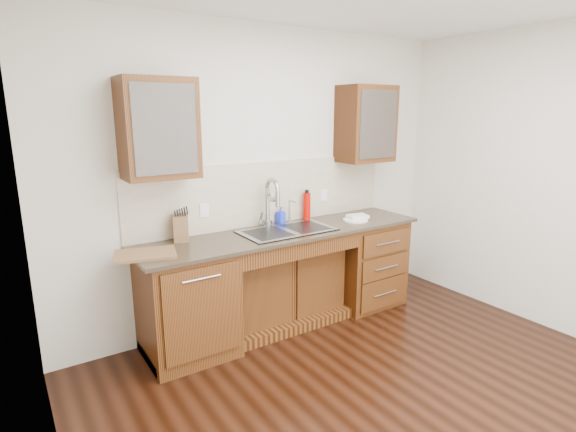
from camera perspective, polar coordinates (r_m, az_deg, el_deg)
ground at (r=3.44m, az=13.99°, el=-22.92°), size 4.00×3.50×0.10m
wall_back at (r=4.24m, az=-2.97°, el=4.99°), size 4.00×0.10×2.70m
wall_left at (r=1.93m, az=-29.74°, el=-7.02°), size 0.10×3.50×2.70m
base_cabinet_left at (r=3.79m, az=-12.68°, el=-10.74°), size 0.70×0.62×0.88m
base_cabinet_center at (r=4.28m, az=-0.96°, el=-8.82°), size 1.20×0.44×0.70m
base_cabinet_right at (r=4.73m, az=9.46°, el=-5.66°), size 0.70×0.62×0.88m
countertop at (r=4.02m, az=-0.20°, el=-2.08°), size 2.70×0.65×0.03m
backsplash at (r=4.21m, az=-2.53°, el=2.94°), size 2.70×0.02×0.59m
sink at (r=4.03m, az=-0.08°, el=-3.09°), size 0.84×0.46×0.19m
faucet at (r=4.11m, az=-2.65°, el=1.33°), size 0.04×0.04×0.40m
filter_tap at (r=4.27m, az=0.18°, el=0.69°), size 0.02×0.02×0.24m
upper_cabinet_left at (r=3.57m, az=-16.16°, el=10.60°), size 0.55×0.34×0.75m
upper_cabinet_right at (r=4.65m, az=9.86°, el=11.42°), size 0.55×0.34×0.75m
outlet_left at (r=3.93m, az=-10.59°, el=0.71°), size 0.08×0.01×0.12m
outlet_right at (r=4.58m, az=4.58°, el=2.66°), size 0.08×0.01×0.12m
soap_bottle at (r=4.26m, az=-0.96°, el=0.11°), size 0.09×0.09×0.16m
water_bottle at (r=4.39m, az=2.39°, el=1.22°), size 0.07×0.07×0.27m
plate at (r=4.43m, az=8.58°, el=-0.51°), size 0.29×0.29×0.01m
dish_towel at (r=4.47m, az=8.83°, el=-0.05°), size 0.21×0.17×0.03m
knife_block at (r=3.81m, az=-13.51°, el=-1.42°), size 0.17×0.22×0.22m
cutting_board at (r=3.50m, az=-17.68°, el=-4.65°), size 0.50×0.41×0.02m
cup_left_a at (r=3.53m, az=-18.57°, el=9.63°), size 0.15×0.15×0.10m
cup_left_b at (r=3.59m, az=-15.09°, el=9.74°), size 0.10×0.10×0.08m
cup_right_a at (r=4.58m, az=8.88°, el=10.76°), size 0.15×0.15×0.09m
cup_right_b at (r=4.72m, az=10.74°, el=10.75°), size 0.12×0.12×0.09m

